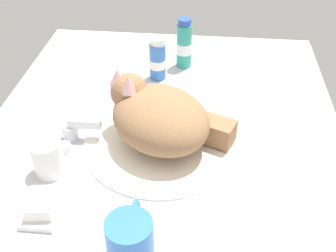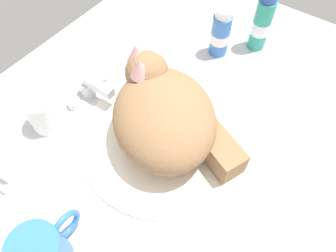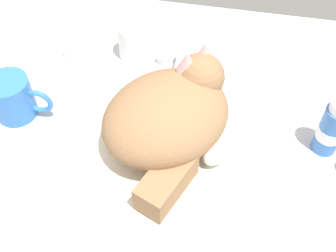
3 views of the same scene
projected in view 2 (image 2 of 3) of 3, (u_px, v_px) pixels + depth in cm
name	position (u px, v px, depth cm)	size (l,w,h in cm)	color
ground_plane	(165.00, 142.00, 63.44)	(110.00, 82.50, 3.00)	silver
sink_basin	(164.00, 137.00, 61.82)	(33.90, 33.90, 0.94)	white
faucet	(91.00, 88.00, 66.64)	(11.83, 9.15, 5.54)	silver
cat	(165.00, 113.00, 56.79)	(29.17, 31.34, 14.71)	#936B47
coffee_mug	(42.00, 252.00, 46.05)	(11.82, 7.79, 8.29)	#3372C6
rinse_cup	(43.00, 113.00, 61.00)	(6.28, 6.28, 7.64)	white
soap_dish	(13.00, 166.00, 58.03)	(9.00, 6.40, 1.20)	white
soap_bar	(9.00, 161.00, 56.40)	(6.49, 4.79, 2.77)	white
toothpaste_bottle	(220.00, 34.00, 71.78)	(4.47, 4.47, 11.87)	#3870C6
mouthwash_bottle	(262.00, 24.00, 72.04)	(4.35, 4.35, 14.27)	teal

